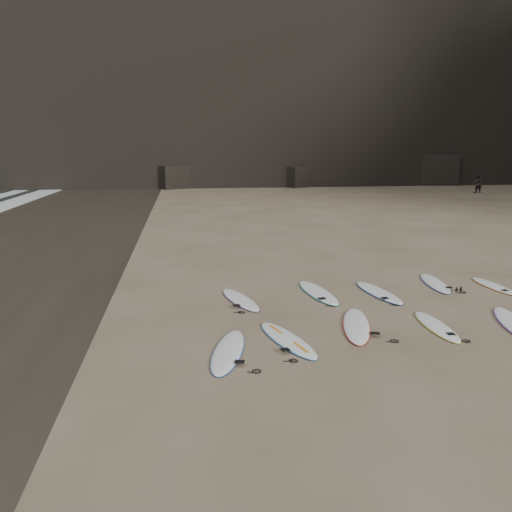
{
  "coord_description": "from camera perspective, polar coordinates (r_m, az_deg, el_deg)",
  "views": [
    {
      "loc": [
        -4.76,
        -11.5,
        4.52
      ],
      "look_at": [
        -2.76,
        2.08,
        1.5
      ],
      "focal_mm": 35.0,
      "sensor_mm": 36.0,
      "label": 1
    }
  ],
  "objects": [
    {
      "name": "surfboard_7",
      "position": [
        16.16,
        13.83,
        -4.03
      ],
      "size": [
        0.98,
        2.69,
        0.09
      ],
      "primitive_type": "ellipsoid",
      "rotation": [
        0.0,
        0.0,
        0.14
      ],
      "color": "white",
      "rests_on": "ground"
    },
    {
      "name": "surfboard_1",
      "position": [
        12.02,
        3.62,
        -9.47
      ],
      "size": [
        1.3,
        2.62,
        0.09
      ],
      "primitive_type": "ellipsoid",
      "rotation": [
        0.0,
        0.0,
        0.28
      ],
      "color": "white",
      "rests_on": "ground"
    },
    {
      "name": "surfboard_3",
      "position": [
        13.65,
        19.93,
        -7.53
      ],
      "size": [
        0.65,
        2.31,
        0.08
      ],
      "primitive_type": "ellipsoid",
      "rotation": [
        0.0,
        0.0,
        -0.04
      ],
      "color": "white",
      "rests_on": "ground"
    },
    {
      "name": "surfboard_6",
      "position": [
        15.8,
        7.1,
        -4.13
      ],
      "size": [
        1.0,
        2.83,
        0.1
      ],
      "primitive_type": "ellipsoid",
      "rotation": [
        0.0,
        0.0,
        0.12
      ],
      "color": "white",
      "rests_on": "ground"
    },
    {
      "name": "headland",
      "position": [
        68.73,
        18.38,
        25.72
      ],
      "size": [
        170.0,
        101.0,
        63.47
      ],
      "color": "black",
      "rests_on": "ground"
    },
    {
      "name": "surfboard_2",
      "position": [
        13.15,
        11.39,
        -7.72
      ],
      "size": [
        1.4,
        2.77,
        0.1
      ],
      "primitive_type": "ellipsoid",
      "rotation": [
        0.0,
        0.0,
        -0.29
      ],
      "color": "white",
      "rests_on": "ground"
    },
    {
      "name": "surfboard_5",
      "position": [
        14.99,
        -1.82,
        -4.97
      ],
      "size": [
        1.24,
        2.53,
        0.09
      ],
      "primitive_type": "ellipsoid",
      "rotation": [
        0.0,
        0.0,
        0.28
      ],
      "color": "white",
      "rests_on": "ground"
    },
    {
      "name": "person_a",
      "position": [
        55.9,
        24.11,
        7.61
      ],
      "size": [
        0.76,
        0.64,
        1.76
      ],
      "primitive_type": "imported",
      "rotation": [
        0.0,
        0.0,
        2.72
      ],
      "color": "black",
      "rests_on": "ground"
    },
    {
      "name": "person_b",
      "position": [
        54.42,
        23.93,
        7.57
      ],
      "size": [
        1.04,
        0.9,
        1.85
      ],
      "primitive_type": "imported",
      "rotation": [
        0.0,
        0.0,
        2.9
      ],
      "color": "black",
      "rests_on": "ground"
    },
    {
      "name": "surfboard_8",
      "position": [
        17.78,
        19.77,
        -2.92
      ],
      "size": [
        1.02,
        2.57,
        0.09
      ],
      "primitive_type": "ellipsoid",
      "rotation": [
        0.0,
        0.0,
        -0.17
      ],
      "color": "white",
      "rests_on": "ground"
    },
    {
      "name": "ground",
      "position": [
        13.24,
        13.38,
        -7.9
      ],
      "size": [
        240.0,
        240.0,
        0.0
      ],
      "primitive_type": "plane",
      "color": "#897559",
      "rests_on": "ground"
    },
    {
      "name": "surfboard_4",
      "position": [
        14.73,
        27.21,
        -6.71
      ],
      "size": [
        1.39,
        2.56,
        0.09
      ],
      "primitive_type": "ellipsoid",
      "rotation": [
        0.0,
        0.0,
        -0.33
      ],
      "color": "white",
      "rests_on": "ground"
    },
    {
      "name": "surfboard_9",
      "position": [
        18.18,
        25.54,
        -3.1
      ],
      "size": [
        0.62,
        2.23,
        0.08
      ],
      "primitive_type": "ellipsoid",
      "rotation": [
        0.0,
        0.0,
        0.04
      ],
      "color": "white",
      "rests_on": "ground"
    },
    {
      "name": "surfboard_0",
      "position": [
        11.38,
        -3.2,
        -10.76
      ],
      "size": [
        1.24,
        2.65,
        0.09
      ],
      "primitive_type": "ellipsoid",
      "rotation": [
        0.0,
        0.0,
        -0.25
      ],
      "color": "white",
      "rests_on": "ground"
    }
  ]
}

